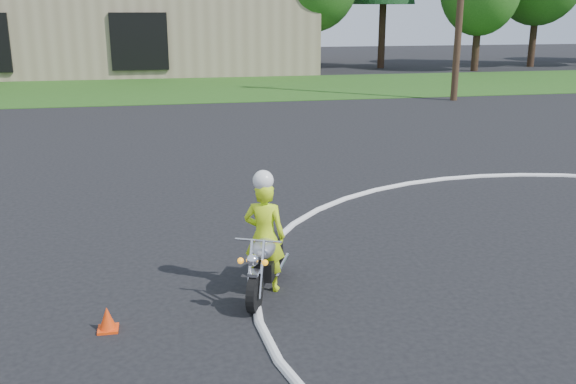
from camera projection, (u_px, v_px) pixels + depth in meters
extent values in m
cube|color=#1E4714|center=(306.00, 86.00, 31.56)|extent=(120.00, 10.00, 0.02)
cylinder|color=black|center=(255.00, 293.00, 8.05)|extent=(0.30, 0.52, 0.52)
cylinder|color=black|center=(276.00, 258.00, 9.19)|extent=(0.30, 0.52, 0.52)
cube|color=black|center=(267.00, 267.00, 8.64)|extent=(0.41, 0.53, 0.26)
ellipsoid|color=#A6A7AB|center=(263.00, 249.00, 8.39)|extent=(0.50, 0.63, 0.24)
cube|color=black|center=(271.00, 240.00, 8.80)|extent=(0.41, 0.56, 0.09)
cylinder|color=white|center=(250.00, 268.00, 8.05)|extent=(0.16, 0.30, 0.69)
cylinder|color=white|center=(262.00, 269.00, 8.02)|extent=(0.16, 0.30, 0.69)
cube|color=silver|center=(254.00, 273.00, 7.96)|extent=(0.19, 0.22, 0.04)
cylinder|color=silver|center=(258.00, 241.00, 8.08)|extent=(0.57, 0.26, 0.03)
sphere|color=white|center=(252.00, 260.00, 7.84)|extent=(0.16, 0.16, 0.16)
sphere|color=orange|center=(241.00, 261.00, 7.89)|extent=(0.08, 0.08, 0.08)
sphere|color=orange|center=(265.00, 263.00, 7.83)|extent=(0.08, 0.08, 0.08)
cylinder|color=silver|center=(282.00, 264.00, 8.96)|extent=(0.33, 0.66, 0.07)
imported|color=#CBF319|center=(265.00, 236.00, 8.58)|extent=(0.66, 0.55, 1.53)
sphere|color=white|center=(263.00, 180.00, 8.32)|extent=(0.27, 0.27, 0.27)
cone|color=#F23D0C|center=(107.00, 319.00, 7.61)|extent=(0.22, 0.22, 0.30)
cube|color=#F23D0C|center=(108.00, 329.00, 7.65)|extent=(0.24, 0.24, 0.03)
cube|color=black|center=(139.00, 42.00, 34.14)|extent=(3.00, 0.16, 3.00)
cylinder|color=#382619|center=(313.00, 45.00, 38.09)|extent=(0.44, 0.44, 3.24)
cylinder|color=#382619|center=(382.00, 37.00, 40.82)|extent=(0.44, 0.44, 3.96)
cylinder|color=#382619|center=(476.00, 47.00, 39.07)|extent=(0.44, 0.44, 2.88)
cylinder|color=#382619|center=(533.00, 39.00, 41.79)|extent=(0.44, 0.44, 3.60)
cylinder|color=#382619|center=(244.00, 48.00, 38.34)|extent=(0.44, 0.44, 2.88)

